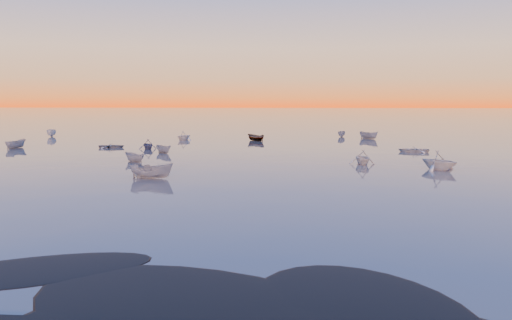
# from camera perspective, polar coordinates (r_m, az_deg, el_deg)

# --- Properties ---
(ground) EXTENTS (600.00, 600.00, 0.00)m
(ground) POSITION_cam_1_polar(r_m,az_deg,el_deg) (118.88, 0.77, 3.46)
(ground) COLOR #635A52
(ground) RESTS_ON ground
(mud_lobes) EXTENTS (140.00, 6.00, 0.07)m
(mud_lobes) POSITION_cam_1_polar(r_m,az_deg,el_deg) (19.98, -15.47, -14.68)
(mud_lobes) COLOR black
(mud_lobes) RESTS_ON ground
(moored_fleet) EXTENTS (124.00, 58.00, 1.20)m
(moored_fleet) POSITION_cam_1_polar(r_m,az_deg,el_deg) (72.14, -1.23, 1.17)
(moored_fleet) COLOR silver
(moored_fleet) RESTS_ON ground
(boat_near_center) EXTENTS (2.03, 4.26, 1.44)m
(boat_near_center) POSITION_cam_1_polar(r_m,az_deg,el_deg) (47.19, -11.84, -2.07)
(boat_near_center) COLOR slate
(boat_near_center) RESTS_ON ground
(boat_near_right) EXTENTS (3.77, 2.03, 1.26)m
(boat_near_right) POSITION_cam_1_polar(r_m,az_deg,el_deg) (57.45, 12.08, -0.47)
(boat_near_right) COLOR silver
(boat_near_right) RESTS_ON ground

